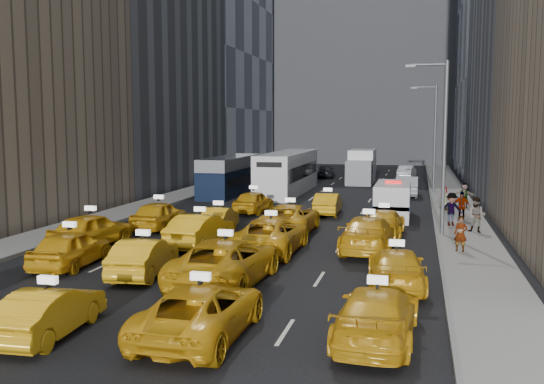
{
  "coord_description": "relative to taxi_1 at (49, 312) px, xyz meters",
  "views": [
    {
      "loc": [
        8.02,
        -20.13,
        5.86
      ],
      "look_at": [
        0.06,
        12.75,
        2.0
      ],
      "focal_mm": 40.0,
      "sensor_mm": 36.0,
      "label": 1
    }
  ],
  "objects": [
    {
      "name": "ground",
      "position": [
        1.78,
        5.81,
        -0.68
      ],
      "size": [
        160.0,
        160.0,
        0.0
      ],
      "primitive_type": "plane",
      "color": "black",
      "rests_on": "ground"
    },
    {
      "name": "sidewalk_west",
      "position": [
        -8.72,
        30.81,
        -0.61
      ],
      "size": [
        3.0,
        90.0,
        0.15
      ],
      "primitive_type": "cube",
      "color": "gray",
      "rests_on": "ground"
    },
    {
      "name": "sidewalk_east",
      "position": [
        12.28,
        30.81,
        -0.61
      ],
      "size": [
        3.0,
        90.0,
        0.15
      ],
      "primitive_type": "cube",
      "color": "gray",
      "rests_on": "ground"
    },
    {
      "name": "curb_west",
      "position": [
        -7.27,
        30.81,
        -0.59
      ],
      "size": [
        0.15,
        90.0,
        0.18
      ],
      "primitive_type": "cube",
      "color": "slate",
      "rests_on": "ground"
    },
    {
      "name": "curb_east",
      "position": [
        10.83,
        30.81,
        -0.59
      ],
      "size": [
        0.15,
        90.0,
        0.18
      ],
      "primitive_type": "cube",
      "color": "slate",
      "rests_on": "ground"
    },
    {
      "name": "building_west_far",
      "position": [
        -18.72,
        59.81,
        20.32
      ],
      "size": [
        16.0,
        22.0,
        42.0
      ],
      "primitive_type": "cube",
      "color": "#2D3847",
      "rests_on": "ground"
    },
    {
      "name": "building_backdrop",
      "position": [
        1.78,
        77.81,
        19.32
      ],
      "size": [
        30.0,
        12.0,
        40.0
      ],
      "primitive_type": "cube",
      "color": "slate",
      "rests_on": "ground"
    },
    {
      "name": "streetlight_near",
      "position": [
        10.97,
        17.81,
        4.24
      ],
      "size": [
        2.15,
        0.22,
        9.0
      ],
      "color": "#595B60",
      "rests_on": "ground"
    },
    {
      "name": "streetlight_far",
      "position": [
        10.97,
        37.81,
        4.24
      ],
      "size": [
        2.15,
        0.22,
        9.0
      ],
      "color": "#595B60",
      "rests_on": "ground"
    },
    {
      "name": "taxi_1",
      "position": [
        0.0,
        0.0,
        0.0
      ],
      "size": [
        1.67,
        4.21,
        1.36
      ],
      "primitive_type": "imported",
      "rotation": [
        0.0,
        0.0,
        3.2
      ],
      "color": "orange",
      "rests_on": "ground"
    },
    {
      "name": "taxi_2",
      "position": [
        4.11,
        0.89,
        0.06
      ],
      "size": [
        2.54,
        5.39,
        1.49
      ],
      "primitive_type": "imported",
      "rotation": [
        0.0,
        0.0,
        3.13
      ],
      "color": "orange",
      "rests_on": "ground"
    },
    {
      "name": "taxi_3",
      "position": [
        8.83,
        1.72,
        0.05
      ],
      "size": [
        2.27,
        5.15,
        1.47
      ],
      "primitive_type": "imported",
      "rotation": [
        0.0,
        0.0,
        3.1
      ],
      "color": "orange",
      "rests_on": "ground"
    },
    {
      "name": "taxi_4",
      "position": [
        -3.94,
        7.38,
        0.09
      ],
      "size": [
        2.12,
        4.64,
        1.54
      ],
      "primitive_type": "imported",
      "rotation": [
        0.0,
        0.0,
        3.21
      ],
      "color": "orange",
      "rests_on": "ground"
    },
    {
      "name": "taxi_5",
      "position": [
        -0.4,
        6.76,
        0.05
      ],
      "size": [
        2.08,
        4.6,
        1.46
      ],
      "primitive_type": "imported",
      "rotation": [
        0.0,
        0.0,
        3.26
      ],
      "color": "orange",
      "rests_on": "ground"
    },
    {
      "name": "taxi_6",
      "position": [
        3.06,
        6.35,
        0.16
      ],
      "size": [
        3.07,
        6.17,
        1.68
      ],
      "primitive_type": "imported",
      "rotation": [
        0.0,
        0.0,
        3.09
      ],
      "color": "orange",
      "rests_on": "ground"
    },
    {
      "name": "taxi_7",
      "position": [
        9.14,
        7.29,
        0.02
      ],
      "size": [
        2.34,
        4.99,
        1.41
      ],
      "primitive_type": "imported",
      "rotation": [
        0.0,
        0.0,
        3.22
      ],
      "color": "orange",
      "rests_on": "ground"
    },
    {
      "name": "taxi_8",
      "position": [
        -5.29,
        11.31,
        0.13
      ],
      "size": [
        2.5,
        4.95,
        1.62
      ],
      "primitive_type": "imported",
      "rotation": [
        0.0,
        0.0,
        3.01
      ],
      "color": "orange",
      "rests_on": "ground"
    },
    {
      "name": "taxi_9",
      "position": [
        -0.21,
        12.5,
        0.11
      ],
      "size": [
        2.03,
        4.92,
        1.58
      ],
      "primitive_type": "imported",
      "rotation": [
        0.0,
        0.0,
        3.07
      ],
      "color": "orange",
      "rests_on": "ground"
    },
    {
      "name": "taxi_10",
      "position": [
        3.37,
        12.08,
        0.11
      ],
      "size": [
        2.74,
        5.75,
        1.58
      ],
      "primitive_type": "imported",
      "rotation": [
        0.0,
        0.0,
        3.12
      ],
      "color": "orange",
      "rests_on": "ground"
    },
    {
      "name": "taxi_11",
      "position": [
        7.68,
        13.24,
        0.14
      ],
      "size": [
        2.49,
        5.71,
        1.63
      ],
      "primitive_type": "imported",
      "rotation": [
        0.0,
        0.0,
        3.1
      ],
      "color": "orange",
      "rests_on": "ground"
    },
    {
      "name": "taxi_12",
      "position": [
        -4.11,
        16.47,
        0.11
      ],
      "size": [
        1.93,
        4.66,
        1.58
      ],
      "primitive_type": "imported",
      "rotation": [
        0.0,
        0.0,
        3.15
      ],
      "color": "orange",
      "rests_on": "ground"
    },
    {
      "name": "taxi_13",
      "position": [
        -0.68,
        16.61,
        -0.01
      ],
      "size": [
        1.71,
        4.15,
        1.34
      ],
      "primitive_type": "imported",
      "rotation": [
        0.0,
        0.0,
        3.21
      ],
      "color": "orange",
      "rests_on": "ground"
    },
    {
      "name": "taxi_14",
      "position": [
        3.19,
        17.17,
        0.09
      ],
      "size": [
        2.58,
        5.56,
        1.54
      ],
      "primitive_type": "imported",
      "rotation": [
        0.0,
        0.0,
        3.14
      ],
      "color": "orange",
      "rests_on": "ground"
    },
    {
      "name": "taxi_15",
      "position": [
        8.15,
        17.23,
        0.03
      ],
      "size": [
        2.12,
        4.92,
        1.41
      ],
      "primitive_type": "imported",
      "rotation": [
        0.0,
        0.0,
        3.11
      ],
      "color": "orange",
      "rests_on": "ground"
    },
    {
      "name": "taxi_16",
      "position": [
        -0.65,
        23.67,
        0.05
      ],
      "size": [
        2.04,
        4.42,
        1.47
      ],
      "primitive_type": "imported",
      "rotation": [
        0.0,
        0.0,
        3.07
      ],
      "color": "orange",
      "rests_on": "ground"
    },
    {
      "name": "taxi_17",
      "position": [
        4.19,
        24.1,
        0.01
      ],
      "size": [
        1.6,
        4.25,
        1.38
      ],
      "primitive_type": "imported",
      "rotation": [
        0.0,
        0.0,
        3.17
      ],
      "color": "orange",
      "rests_on": "ground"
    },
    {
      "name": "nypd_van",
      "position": [
        8.34,
        23.54,
        0.37
      ],
      "size": [
        2.72,
        5.64,
        2.33
      ],
      "rotation": [
        0.0,
        0.0,
        0.11
      ],
      "color": "silver",
      "rests_on": "ground"
    },
    {
      "name": "double_decker",
      "position": [
        -5.28,
        33.39,
        0.83
      ],
      "size": [
        3.77,
        10.75,
        3.06
      ],
      "rotation": [
        0.0,
        0.0,
        -0.13
      ],
      "color": "black",
      "rests_on": "ground"
    },
    {
      "name": "city_bus",
      "position": [
        -0.85,
        35.33,
        1.02
      ],
      "size": [
        4.28,
        13.49,
        3.43
      ],
      "rotation": [
        0.0,
        0.0,
        0.12
      ],
      "color": "silver",
      "rests_on": "ground"
    },
    {
      "name": "box_truck",
      "position": [
        4.38,
        45.38,
        0.9
      ],
      "size": [
        2.51,
        7.07,
        3.22
      ],
      "rotation": [
        0.0,
        0.0,
        -0.01
      ],
      "color": "white",
      "rests_on": "ground"
    },
    {
      "name": "misc_car_0",
      "position": [
        8.97,
        35.3,
        0.13
      ],
      "size": [
        1.73,
        4.93,
        1.62
      ],
      "primitive_type": "imported",
      "rotation": [
        0.0,
        0.0,
        3.14
      ],
      "color": "#A4A5AB",
      "rests_on": "ground"
    },
    {
      "name": "misc_car_1",
      "position": [
        -5.07,
        47.56,
        0.05
      ],
      "size": [
        2.71,
        5.36,
        1.45
      ],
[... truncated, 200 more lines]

